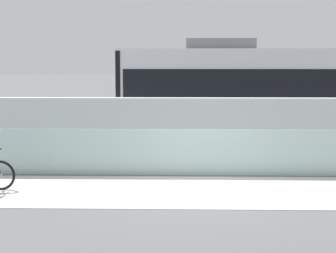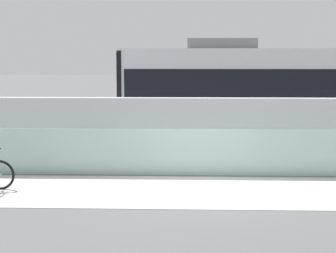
% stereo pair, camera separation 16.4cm
% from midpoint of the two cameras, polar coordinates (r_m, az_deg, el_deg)
% --- Properties ---
extents(ground_plane, '(200.00, 200.00, 0.00)m').
position_cam_midpoint_polar(ground_plane, '(13.00, 3.19, -6.75)').
color(ground_plane, slate).
extents(bike_path_deck, '(32.00, 3.20, 0.01)m').
position_cam_midpoint_polar(bike_path_deck, '(13.00, 3.19, -6.72)').
color(bike_path_deck, silver).
rests_on(bike_path_deck, ground).
extents(glass_parapet, '(32.00, 0.05, 1.24)m').
position_cam_midpoint_polar(glass_parapet, '(14.69, 2.99, -2.69)').
color(glass_parapet, silver).
rests_on(glass_parapet, ground).
extents(concrete_barrier_wall, '(32.00, 0.36, 1.95)m').
position_cam_midpoint_polar(concrete_barrier_wall, '(16.41, 2.82, -0.41)').
color(concrete_barrier_wall, white).
rests_on(concrete_barrier_wall, ground).
extents(tram_rail_near, '(32.00, 0.08, 0.01)m').
position_cam_midpoint_polar(tram_rail_near, '(19.01, 2.62, -2.36)').
color(tram_rail_near, '#595654').
rests_on(tram_rail_near, ground).
extents(tram_rail_far, '(32.00, 0.08, 0.01)m').
position_cam_midpoint_polar(tram_rail_far, '(20.43, 2.54, -1.71)').
color(tram_rail_far, '#595654').
rests_on(tram_rail_far, ground).
extents(tram, '(11.06, 2.54, 3.81)m').
position_cam_midpoint_polar(tram, '(19.78, 10.85, 3.39)').
color(tram, silver).
rests_on(tram, ground).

